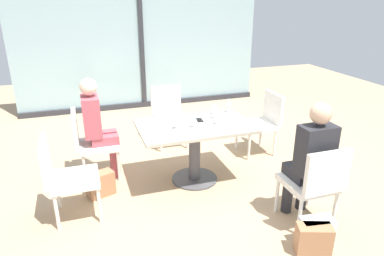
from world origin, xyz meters
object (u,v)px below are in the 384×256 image
person_far_left (97,124)px  handbag_0 (313,240)px  wine_glass_1 (177,118)px  dining_table_main (195,139)px  handbag_1 (101,184)px  wine_glass_3 (215,108)px  chair_front_right (315,181)px  wine_glass_2 (193,117)px  coffee_cup (214,111)px  wine_glass_0 (218,114)px  handbag_2 (316,232)px  person_front_right (310,157)px  chair_side_end (64,174)px  wine_glass_4 (229,102)px  chair_far_right (263,119)px  chair_near_window (169,112)px  cell_phone_on_table (199,120)px  chair_far_left (90,140)px

person_far_left → handbag_0: person_far_left is taller
wine_glass_1 → handbag_0: (0.81, -1.51, -0.72)m
dining_table_main → handbag_1: dining_table_main is taller
wine_glass_3 → handbag_0: (0.27, -1.70, -0.72)m
chair_front_right → wine_glass_2: bearing=126.7°
chair_front_right → coffee_cup: chair_front_right is taller
wine_glass_0 → handbag_2: (0.40, -1.42, -0.72)m
person_front_right → chair_side_end: bearing=160.8°
wine_glass_1 → chair_front_right: bearing=-48.1°
wine_glass_4 → handbag_2: 1.94m
chair_far_right → chair_front_right: bearing=-102.9°
wine_glass_2 → chair_side_end: bearing=-170.8°
person_far_left → coffee_cup: person_far_left is taller
handbag_1 → wine_glass_0: bearing=-23.3°
chair_near_window → chair_far_right: size_ratio=1.00×
wine_glass_3 → coffee_cup: 0.18m
chair_front_right → wine_glass_1: wine_glass_1 is taller
cell_phone_on_table → handbag_1: 1.37m
handbag_2 → chair_far_left: bearing=141.6°
wine_glass_2 → wine_glass_3: 0.41m
chair_far_left → wine_glass_4: bearing=-5.6°
coffee_cup → handbag_1: 1.64m
wine_glass_3 → chair_far_right: bearing=21.5°
handbag_0 → wine_glass_4: bearing=110.0°
chair_far_right → coffee_cup: chair_far_right is taller
chair_near_window → wine_glass_2: (-0.05, -1.31, 0.37)m
chair_far_right → chair_side_end: same height
wine_glass_2 → coffee_cup: bearing=42.5°
chair_far_left → wine_glass_2: bearing=-26.5°
chair_front_right → wine_glass_0: bearing=115.2°
chair_far_left → handbag_2: bearing=-46.9°
wine_glass_0 → wine_glass_2: same height
chair_far_left → cell_phone_on_table: chair_far_left is taller
person_far_left → handbag_1: bearing=-96.3°
wine_glass_3 → coffee_cup: (0.05, 0.15, -0.09)m
chair_far_left → person_front_right: size_ratio=0.69×
dining_table_main → person_far_left: (-1.08, 0.48, 0.16)m
person_far_left → wine_glass_3: bearing=-14.1°
wine_glass_2 → wine_glass_4: (0.61, 0.40, 0.00)m
chair_far_right → handbag_0: chair_far_right is taller
wine_glass_0 → handbag_2: wine_glass_0 is taller
chair_far_right → wine_glass_4: bearing=-164.4°
handbag_1 → dining_table_main: bearing=-20.2°
person_far_left → coffee_cup: 1.45m
chair_near_window → person_front_right: (0.80, -2.33, 0.20)m
wine_glass_1 → handbag_1: bearing=175.8°
chair_near_window → chair_far_right: bearing=-31.9°
handbag_2 → chair_side_end: bearing=159.8°
person_front_right → person_far_left: bearing=139.7°
wine_glass_2 → handbag_0: wine_glass_2 is taller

